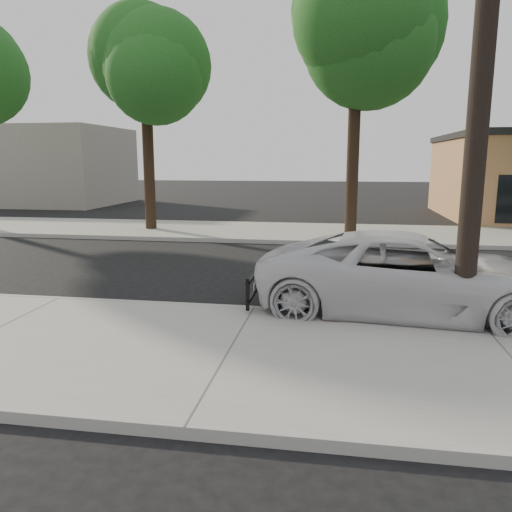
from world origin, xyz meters
name	(u,v)px	position (x,y,z in m)	size (l,w,h in m)	color
ground	(269,287)	(0.00, 0.00, 0.00)	(120.00, 120.00, 0.00)	black
near_sidewalk	(229,354)	(0.00, -4.30, 0.07)	(90.00, 4.40, 0.15)	gray
far_sidewalk	(298,232)	(0.00, 8.50, 0.07)	(90.00, 5.00, 0.15)	gray
curb_near	(254,311)	(0.00, -2.10, 0.07)	(90.00, 0.12, 0.16)	#9E9B93
building_far	(16,166)	(-20.00, 20.00, 2.50)	(14.00, 8.00, 5.00)	gray
utility_pole	(485,37)	(3.60, -2.70, 4.70)	(1.40, 0.34, 9.00)	black
tree_b	(148,74)	(-5.81, 8.06, 6.15)	(4.34, 4.20, 8.45)	black
tree_c	(364,42)	(2.22, 7.64, 6.91)	(4.96, 4.80, 9.55)	black
police_cruiser	(411,275)	(2.89, -1.67, 0.78)	(2.60, 5.63, 1.57)	silver
traffic_cone	(336,299)	(1.52, -2.50, 0.48)	(0.45, 0.45, 0.69)	red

